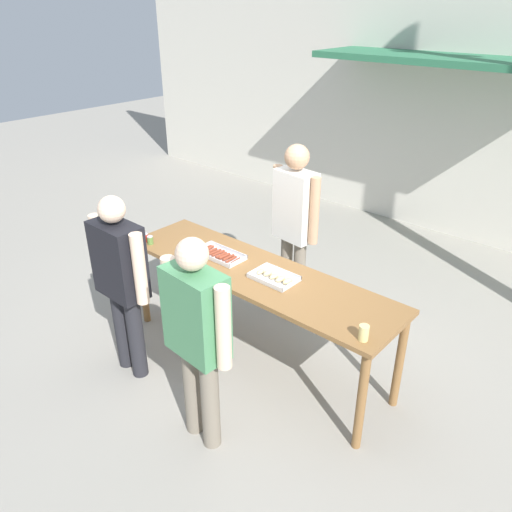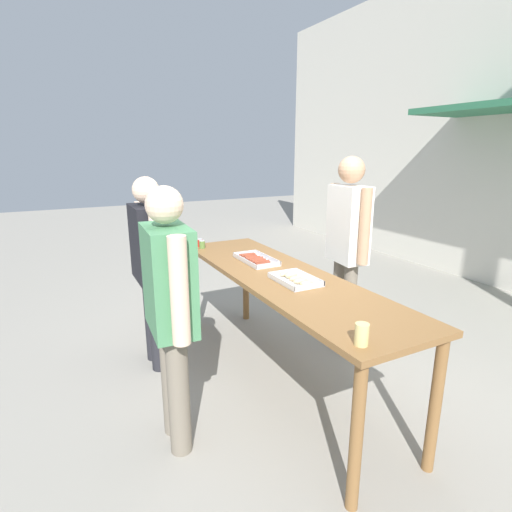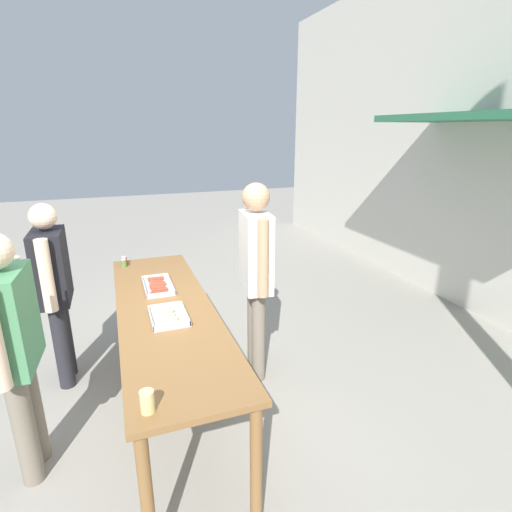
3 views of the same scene
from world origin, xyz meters
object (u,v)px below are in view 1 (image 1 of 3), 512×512
at_px(beer_cup, 364,333).
at_px(condiment_jar_ketchup, 150,240).
at_px(person_customer_holding_hotdog, 121,274).
at_px(person_customer_with_cup, 197,330).
at_px(food_tray_sausages, 220,255).
at_px(person_server_behind_table, 295,217).
at_px(food_tray_buns, 275,277).
at_px(condiment_jar_mustard, 145,237).

bearing_deg(beer_cup, condiment_jar_ketchup, -179.67).
height_order(person_customer_holding_hotdog, person_customer_with_cup, person_customer_with_cup).
distance_m(food_tray_sausages, beer_cup, 1.66).
xyz_separation_m(food_tray_sausages, condiment_jar_ketchup, (-0.69, -0.26, 0.03)).
height_order(person_server_behind_table, person_customer_holding_hotdog, person_server_behind_table).
height_order(food_tray_sausages, food_tray_buns, food_tray_buns).
bearing_deg(food_tray_buns, person_customer_with_cup, -83.48).
bearing_deg(person_customer_with_cup, condiment_jar_mustard, -22.07).
distance_m(condiment_jar_ketchup, person_server_behind_table, 1.43).
bearing_deg(food_tray_buns, person_customer_holding_hotdog, -137.83).
distance_m(food_tray_buns, person_server_behind_table, 0.96).
bearing_deg(food_tray_buns, food_tray_sausages, -179.80).
height_order(food_tray_sausages, person_customer_holding_hotdog, person_customer_holding_hotdog).
relative_size(food_tray_sausages, food_tray_buns, 1.23).
height_order(beer_cup, person_customer_with_cup, person_customer_with_cup).
distance_m(food_tray_sausages, food_tray_buns, 0.65).
bearing_deg(person_customer_holding_hotdog, person_server_behind_table, -106.42).
height_order(food_tray_sausages, beer_cup, beer_cup).
relative_size(food_tray_sausages, person_customer_holding_hotdog, 0.28).
distance_m(food_tray_sausages, condiment_jar_ketchup, 0.73).
distance_m(condiment_jar_mustard, person_customer_with_cup, 1.70).
bearing_deg(person_customer_holding_hotdog, beer_cup, -161.99).
bearing_deg(person_customer_holding_hotdog, food_tray_buns, -137.41).
bearing_deg(beer_cup, person_customer_with_cup, -139.88).
height_order(food_tray_buns, person_server_behind_table, person_server_behind_table).
height_order(food_tray_sausages, condiment_jar_mustard, condiment_jar_mustard).
xyz_separation_m(food_tray_sausages, food_tray_buns, (0.65, 0.00, 0.01)).
relative_size(food_tray_sausages, beer_cup, 4.04).
xyz_separation_m(food_tray_buns, condiment_jar_mustard, (-1.42, -0.25, 0.02)).
relative_size(condiment_jar_mustard, beer_cup, 0.71).
distance_m(food_tray_sausages, person_server_behind_table, 0.89).
distance_m(condiment_jar_mustard, condiment_jar_ketchup, 0.08).
bearing_deg(person_server_behind_table, person_customer_holding_hotdog, -99.91).
bearing_deg(person_customer_with_cup, person_server_behind_table, -69.74).
bearing_deg(person_customer_with_cup, beer_cup, -136.29).
bearing_deg(person_customer_holding_hotdog, food_tray_sausages, -109.06).
xyz_separation_m(food_tray_buns, person_server_behind_table, (-0.44, 0.85, 0.16)).
distance_m(food_tray_buns, person_customer_with_cup, 1.00).
bearing_deg(condiment_jar_ketchup, person_customer_with_cup, -26.73).
xyz_separation_m(food_tray_buns, beer_cup, (0.99, -0.25, 0.04)).
height_order(food_tray_buns, condiment_jar_ketchup, condiment_jar_ketchup).
relative_size(condiment_jar_ketchup, beer_cup, 0.71).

